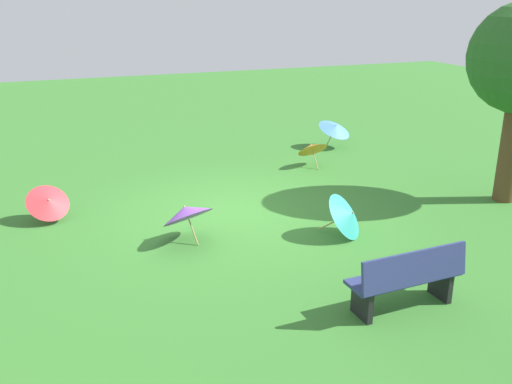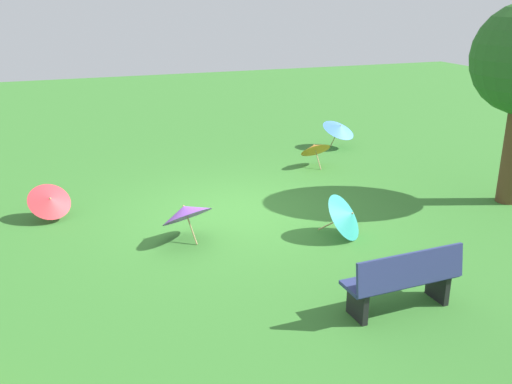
{
  "view_description": "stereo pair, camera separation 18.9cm",
  "coord_description": "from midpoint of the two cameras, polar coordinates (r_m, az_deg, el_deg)",
  "views": [
    {
      "loc": [
        3.31,
        9.54,
        3.99
      ],
      "look_at": [
        -0.16,
        0.59,
        0.6
      ],
      "focal_mm": 39.5,
      "sensor_mm": 36.0,
      "label": 1
    },
    {
      "loc": [
        3.14,
        9.6,
        3.99
      ],
      "look_at": [
        -0.16,
        0.59,
        0.6
      ],
      "focal_mm": 39.5,
      "sensor_mm": 36.0,
      "label": 2
    }
  ],
  "objects": [
    {
      "name": "parasol_teal_0",
      "position": [
        9.78,
        8.8,
        -2.29
      ],
      "size": [
        1.07,
        1.06,
        0.81
      ],
      "color": "tan",
      "rests_on": "ground"
    },
    {
      "name": "parasol_blue_0",
      "position": [
        15.49,
        7.68,
        6.48
      ],
      "size": [
        1.18,
        1.18,
        0.82
      ],
      "color": "tan",
      "rests_on": "ground"
    },
    {
      "name": "park_bench",
      "position": [
        7.69,
        14.41,
        -8.47
      ],
      "size": [
        1.62,
        0.54,
        0.9
      ],
      "color": "navy",
      "rests_on": "ground"
    },
    {
      "name": "parasol_purple_0",
      "position": [
        9.56,
        -7.64,
        -2.03
      ],
      "size": [
        1.14,
        1.13,
        0.82
      ],
      "color": "tan",
      "rests_on": "ground"
    },
    {
      "name": "parasol_red_0",
      "position": [
        11.02,
        -20.76,
        -0.91
      ],
      "size": [
        0.95,
        0.87,
        0.7
      ],
      "color": "tan",
      "rests_on": "ground"
    },
    {
      "name": "ground",
      "position": [
        10.86,
        -2.45,
        -2.12
      ],
      "size": [
        40.0,
        40.0,
        0.0
      ],
      "primitive_type": "plane",
      "color": "#387A2D"
    },
    {
      "name": "parasol_orange_2",
      "position": [
        13.75,
        5.28,
        4.51
      ],
      "size": [
        0.76,
        0.71,
        0.74
      ],
      "color": "tan",
      "rests_on": "ground"
    }
  ]
}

